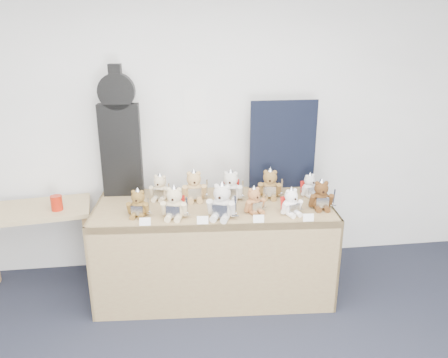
{
  "coord_description": "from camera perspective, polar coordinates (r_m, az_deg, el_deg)",
  "views": [
    {
      "loc": [
        -0.22,
        -1.54,
        2.25
      ],
      "look_at": [
        0.23,
        1.8,
        1.09
      ],
      "focal_mm": 35.0,
      "sensor_mm": 36.0,
      "label": 1
    }
  ],
  "objects": [
    {
      "name": "teddy_front_left",
      "position": [
        3.45,
        -6.49,
        -3.26
      ],
      "size": [
        0.24,
        0.22,
        0.29
      ],
      "rotation": [
        0.0,
        0.0,
        -0.23
      ],
      "color": "beige",
      "rests_on": "display_table"
    },
    {
      "name": "display_table",
      "position": [
        3.73,
        -1.31,
        -6.31
      ],
      "size": [
        2.07,
        0.98,
        0.84
      ],
      "rotation": [
        0.0,
        0.0,
        -0.07
      ],
      "color": "olive",
      "rests_on": "floor"
    },
    {
      "name": "guitar_case",
      "position": [
        3.9,
        -13.45,
        5.8
      ],
      "size": [
        0.35,
        0.12,
        1.15
      ],
      "rotation": [
        0.0,
        0.0,
        -0.06
      ],
      "color": "black",
      "rests_on": "display_table"
    },
    {
      "name": "entry_card_b",
      "position": [
        3.35,
        -2.81,
        -5.39
      ],
      "size": [
        0.09,
        0.03,
        0.06
      ],
      "primitive_type": "cube",
      "rotation": [
        -0.24,
        0.0,
        -0.07
      ],
      "color": "white",
      "rests_on": "display_table"
    },
    {
      "name": "entry_card_c",
      "position": [
        3.38,
        4.54,
        -5.21
      ],
      "size": [
        0.09,
        0.02,
        0.06
      ],
      "primitive_type": "cube",
      "rotation": [
        -0.24,
        0.0,
        -0.07
      ],
      "color": "white",
      "rests_on": "display_table"
    },
    {
      "name": "navy_board",
      "position": [
        4.04,
        7.71,
        4.39
      ],
      "size": [
        0.62,
        0.02,
        0.82
      ],
      "primitive_type": "cube",
      "rotation": [
        0.0,
        0.0,
        0.0
      ],
      "color": "black",
      "rests_on": "display_table"
    },
    {
      "name": "teddy_back_right",
      "position": [
        3.87,
        6.01,
        -0.78
      ],
      "size": [
        0.23,
        0.21,
        0.29
      ],
      "rotation": [
        0.0,
        0.0,
        -0.25
      ],
      "color": "brown",
      "rests_on": "display_table"
    },
    {
      "name": "teddy_back_end",
      "position": [
        3.96,
        11.12,
        -0.93
      ],
      "size": [
        0.19,
        0.18,
        0.23
      ],
      "rotation": [
        0.0,
        0.0,
        0.34
      ],
      "color": "silver",
      "rests_on": "display_table"
    },
    {
      "name": "teddy_front_centre",
      "position": [
        3.43,
        -0.28,
        -3.09
      ],
      "size": [
        0.26,
        0.25,
        0.32
      ],
      "rotation": [
        0.0,
        0.0,
        -0.38
      ],
      "color": "beige",
      "rests_on": "display_table"
    },
    {
      "name": "room_shell",
      "position": [
        4.09,
        -3.81,
        9.56
      ],
      "size": [
        6.0,
        6.0,
        6.0
      ],
      "color": "white",
      "rests_on": "floor"
    },
    {
      "name": "entry_card_d",
      "position": [
        3.46,
        10.97,
        -4.97
      ],
      "size": [
        0.09,
        0.02,
        0.06
      ],
      "primitive_type": "cube",
      "rotation": [
        -0.24,
        0.0,
        -0.07
      ],
      "color": "white",
      "rests_on": "display_table"
    },
    {
      "name": "teddy_back_left",
      "position": [
        3.85,
        -8.34,
        -1.21
      ],
      "size": [
        0.21,
        0.2,
        0.26
      ],
      "rotation": [
        0.0,
        0.0,
        -0.33
      ],
      "color": "beige",
      "rests_on": "display_table"
    },
    {
      "name": "teddy_front_far_right",
      "position": [
        3.54,
        8.76,
        -3.1
      ],
      "size": [
        0.21,
        0.19,
        0.25
      ],
      "rotation": [
        0.0,
        0.0,
        0.32
      ],
      "color": "white",
      "rests_on": "display_table"
    },
    {
      "name": "teddy_front_far_left",
      "position": [
        3.54,
        -11.14,
        -3.25
      ],
      "size": [
        0.2,
        0.18,
        0.25
      ],
      "rotation": [
        0.0,
        0.0,
        -0.19
      ],
      "color": "brown",
      "rests_on": "display_table"
    },
    {
      "name": "entry_card_a",
      "position": [
        3.38,
        -10.28,
        -5.5
      ],
      "size": [
        0.09,
        0.03,
        0.06
      ],
      "primitive_type": "cube",
      "rotation": [
        -0.24,
        0.0,
        -0.07
      ],
      "color": "white",
      "rests_on": "display_table"
    },
    {
      "name": "side_table",
      "position": [
        4.17,
        -23.49,
        -5.15
      ],
      "size": [
        1.01,
        0.65,
        0.79
      ],
      "rotation": [
        0.0,
        0.0,
        0.14
      ],
      "color": "tan",
      "rests_on": "floor"
    },
    {
      "name": "red_cup",
      "position": [
        3.99,
        -21.02,
        -2.94
      ],
      "size": [
        0.1,
        0.1,
        0.13
      ],
      "primitive_type": "cylinder",
      "color": "#B31E0B",
      "rests_on": "side_table"
    },
    {
      "name": "teddy_front_end",
      "position": [
        3.7,
        12.56,
        -2.19
      ],
      "size": [
        0.22,
        0.19,
        0.28
      ],
      "rotation": [
        0.0,
        0.0,
        -0.08
      ],
      "color": "#4F321B",
      "rests_on": "display_table"
    },
    {
      "name": "teddy_front_right",
      "position": [
        3.55,
        3.96,
        -2.9
      ],
      "size": [
        0.2,
        0.19,
        0.24
      ],
      "rotation": [
        0.0,
        0.0,
        0.33
      ],
      "color": "#A0673C",
      "rests_on": "display_table"
    },
    {
      "name": "teddy_back_centre_right",
      "position": [
        3.79,
        0.86,
        -1.04
      ],
      "size": [
        0.24,
        0.23,
        0.3
      ],
      "rotation": [
        0.0,
        0.0,
        -0.25
      ],
      "color": "silver",
      "rests_on": "display_table"
    },
    {
      "name": "teddy_back_centre_left",
      "position": [
        3.8,
        -3.93,
        -1.04
      ],
      "size": [
        0.24,
        0.19,
        0.3
      ],
      "rotation": [
        0.0,
        0.0,
        0.01
      ],
      "color": "tan",
      "rests_on": "display_table"
    }
  ]
}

